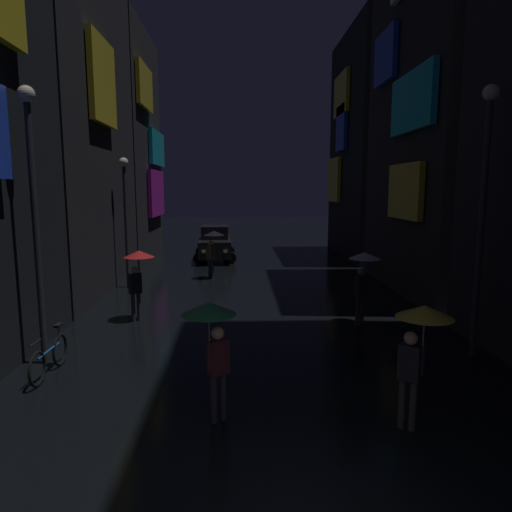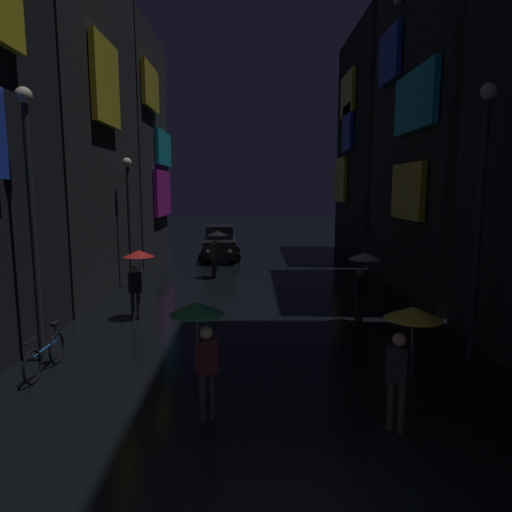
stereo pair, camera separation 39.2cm
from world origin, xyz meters
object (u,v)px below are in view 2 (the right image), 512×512
object	(u,v)px
pedestrian_near_crossing_black	(216,241)
pedestrian_midstreet_left_red	(138,265)
streetlamp_left_far	(129,206)
car_distant	(220,243)
streetlamp_right_near	(482,194)
streetlamp_left_near	(31,197)
pedestrian_foreground_left_yellow	(408,334)
bicycle_parked_at_storefront	(45,355)
pedestrian_foreground_right_clear	(363,268)
pedestrian_midstreet_centre_green	(200,328)

from	to	relation	value
pedestrian_near_crossing_black	pedestrian_midstreet_left_red	xyz separation A→B (m)	(-1.88, -6.42, 0.00)
streetlamp_left_far	car_distant	bearing A→B (deg)	65.61
streetlamp_right_near	streetlamp_left_far	world-z (taller)	streetlamp_right_near
pedestrian_midstreet_left_red	streetlamp_left_near	bearing A→B (deg)	-113.23
pedestrian_foreground_left_yellow	car_distant	size ratio (longest dim) A/B	0.50
bicycle_parked_at_storefront	streetlamp_right_near	distance (m)	10.23
streetlamp_right_near	streetlamp_left_near	world-z (taller)	streetlamp_right_near
pedestrian_foreground_right_clear	streetlamp_left_far	bearing A→B (deg)	146.75
pedestrian_near_crossing_black	pedestrian_foreground_left_yellow	world-z (taller)	same
pedestrian_midstreet_centre_green	streetlamp_right_near	bearing A→B (deg)	26.27
pedestrian_midstreet_left_red	streetlamp_right_near	size ratio (longest dim) A/B	0.34
pedestrian_foreground_left_yellow	car_distant	world-z (taller)	pedestrian_foreground_left_yellow
bicycle_parked_at_storefront	car_distant	bearing A→B (deg)	80.11
pedestrian_near_crossing_black	pedestrian_midstreet_left_red	bearing A→B (deg)	-106.31
streetlamp_right_near	streetlamp_left_near	size ratio (longest dim) A/B	1.02
pedestrian_foreground_left_yellow	streetlamp_left_far	size ratio (longest dim) A/B	0.41
streetlamp_left_far	pedestrian_foreground_right_clear	bearing A→B (deg)	-33.25
pedestrian_foreground_right_clear	streetlamp_left_near	distance (m)	8.77
bicycle_parked_at_storefront	streetlamp_left_far	world-z (taller)	streetlamp_left_far
pedestrian_midstreet_centre_green	car_distant	size ratio (longest dim) A/B	0.50
pedestrian_near_crossing_black	pedestrian_midstreet_centre_green	xyz separation A→B (m)	(0.68, -12.66, 0.00)
pedestrian_midstreet_centre_green	streetlamp_left_near	xyz separation A→B (m)	(-3.99, 2.88, 2.09)
streetlamp_right_near	streetlamp_left_near	xyz separation A→B (m)	(-10.00, -0.08, -0.07)
pedestrian_foreground_left_yellow	streetlamp_left_far	xyz separation A→B (m)	(-7.32, 11.27, 1.57)
pedestrian_foreground_right_clear	car_distant	world-z (taller)	pedestrian_foreground_right_clear
bicycle_parked_at_storefront	streetlamp_left_far	size ratio (longest dim) A/B	0.35
car_distant	streetlamp_left_near	size ratio (longest dim) A/B	0.69
pedestrian_midstreet_centre_green	pedestrian_midstreet_left_red	bearing A→B (deg)	112.26
pedestrian_foreground_right_clear	pedestrian_midstreet_centre_green	bearing A→B (deg)	-125.75
streetlamp_right_near	streetlamp_left_far	size ratio (longest dim) A/B	1.21
pedestrian_foreground_left_yellow	streetlamp_left_near	bearing A→B (deg)	156.24
pedestrian_foreground_left_yellow	streetlamp_right_near	world-z (taller)	streetlamp_right_near
pedestrian_foreground_right_clear	pedestrian_midstreet_centre_green	xyz separation A→B (m)	(-4.06, -5.65, 0.00)
pedestrian_foreground_left_yellow	car_distant	distance (m)	18.66
pedestrian_near_crossing_black	streetlamp_left_near	bearing A→B (deg)	-108.75
pedestrian_foreground_left_yellow	streetlamp_left_far	distance (m)	13.53
pedestrian_midstreet_left_red	streetlamp_left_far	xyz separation A→B (m)	(-1.44, 4.69, 1.57)
pedestrian_near_crossing_black	streetlamp_left_far	xyz separation A→B (m)	(-3.32, -1.73, 1.57)
pedestrian_foreground_right_clear	streetlamp_left_far	distance (m)	9.76
pedestrian_foreground_right_clear	pedestrian_midstreet_left_red	xyz separation A→B (m)	(-6.62, 0.59, 0.00)
pedestrian_midstreet_left_red	pedestrian_near_crossing_black	bearing A→B (deg)	73.69
pedestrian_midstreet_left_red	streetlamp_left_near	distance (m)	4.21
pedestrian_midstreet_left_red	car_distant	world-z (taller)	pedestrian_midstreet_left_red
streetlamp_left_far	bicycle_parked_at_storefront	bearing A→B (deg)	-87.38
pedestrian_midstreet_centre_green	streetlamp_left_far	bearing A→B (deg)	110.07
pedestrian_foreground_right_clear	streetlamp_left_near	world-z (taller)	streetlamp_left_near
pedestrian_near_crossing_black	streetlamp_left_near	xyz separation A→B (m)	(-3.32, -9.77, 2.09)
streetlamp_left_near	pedestrian_near_crossing_black	bearing A→B (deg)	71.25
streetlamp_left_far	pedestrian_midstreet_centre_green	bearing A→B (deg)	-69.93
pedestrian_midstreet_centre_green	bicycle_parked_at_storefront	size ratio (longest dim) A/B	1.16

